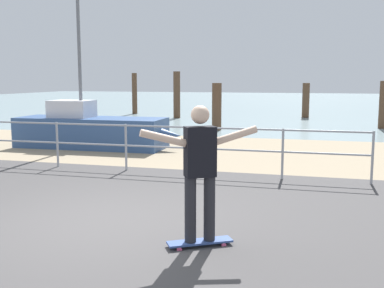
# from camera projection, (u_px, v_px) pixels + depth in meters

# --- Properties ---
(ground_plane) EXTENTS (24.00, 10.00, 0.04)m
(ground_plane) POSITION_uv_depth(u_px,v_px,m) (64.00, 248.00, 5.73)
(ground_plane) COLOR #474444
(ground_plane) RESTS_ON ground
(beach_strip) EXTENTS (24.00, 6.00, 0.04)m
(beach_strip) POSITION_uv_depth(u_px,v_px,m) (211.00, 151.00, 13.37)
(beach_strip) COLOR tan
(beach_strip) RESTS_ON ground
(sea_surface) EXTENTS (72.00, 50.00, 0.04)m
(sea_surface) POSITION_uv_depth(u_px,v_px,m) (285.00, 102.00, 40.10)
(sea_surface) COLOR #849EA3
(sea_surface) RESTS_ON ground
(railing_fence) EXTENTS (11.97, 0.05, 1.05)m
(railing_fence) POSITION_uv_depth(u_px,v_px,m) (91.00, 139.00, 10.55)
(railing_fence) COLOR #9EA0A5
(railing_fence) RESTS_ON ground
(sailboat) EXTENTS (4.96, 1.46, 5.18)m
(sailboat) POSITION_uv_depth(u_px,v_px,m) (96.00, 131.00, 13.78)
(sailboat) COLOR #335184
(sailboat) RESTS_ON ground
(skateboard) EXTENTS (0.79, 0.59, 0.08)m
(skateboard) POSITION_uv_depth(u_px,v_px,m) (200.00, 242.00, 5.72)
(skateboard) COLOR #334C8C
(skateboard) RESTS_ON ground
(skateboarder) EXTENTS (1.28, 0.82, 1.65)m
(skateboarder) POSITION_uv_depth(u_px,v_px,m) (200.00, 165.00, 5.59)
(skateboarder) COLOR #26262B
(skateboarder) RESTS_ON skateboard
(groyne_post_0) EXTENTS (0.29, 0.29, 2.33)m
(groyne_post_0) POSITION_uv_depth(u_px,v_px,m) (135.00, 94.00, 26.74)
(groyne_post_0) COLOR #513826
(groyne_post_0) RESTS_ON ground
(groyne_post_1) EXTENTS (0.35, 0.35, 2.38)m
(groyne_post_1) POSITION_uv_depth(u_px,v_px,m) (177.00, 95.00, 23.90)
(groyne_post_1) COLOR #513826
(groyne_post_1) RESTS_ON ground
(groyne_post_2) EXTENTS (0.37, 0.37, 1.86)m
(groyne_post_2) POSITION_uv_depth(u_px,v_px,m) (217.00, 107.00, 18.36)
(groyne_post_2) COLOR #513826
(groyne_post_2) RESTS_ON ground
(groyne_post_3) EXTENTS (0.37, 0.37, 1.80)m
(groyne_post_3) POSITION_uv_depth(u_px,v_px,m) (306.00, 101.00, 24.24)
(groyne_post_3) COLOR #513826
(groyne_post_3) RESTS_ON ground
(groyne_post_4) EXTENTS (0.29, 0.29, 1.94)m
(groyne_post_4) POSITION_uv_depth(u_px,v_px,m) (383.00, 105.00, 18.92)
(groyne_post_4) COLOR #513826
(groyne_post_4) RESTS_ON ground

